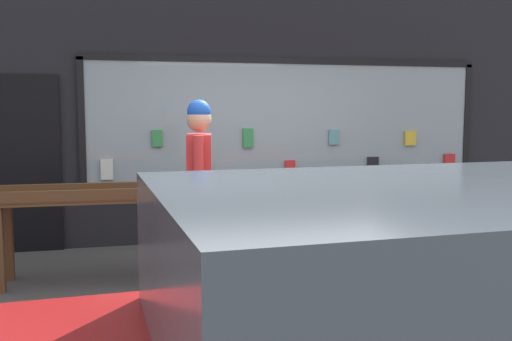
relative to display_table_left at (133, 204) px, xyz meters
The scene contains 6 objects.
ground_plane 1.87m from the display_table_left, 30.33° to the right, with size 40.00×40.00×0.00m, color #474444.
shopfront_facade 2.29m from the display_table_left, 46.11° to the left, with size 8.50×0.29×3.25m.
display_table_left is the anchor object (origin of this frame).
display_table_right 2.95m from the display_table_left, ahead, with size 2.64×0.64×0.90m.
person_browsing 0.84m from the display_table_left, 39.39° to the right, with size 0.29×0.68×1.78m.
small_dog 1.39m from the display_table_left, 30.79° to the right, with size 0.40×0.52×0.43m.
Camera 1 is at (-1.58, -4.86, 1.68)m, focal length 40.00 mm.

